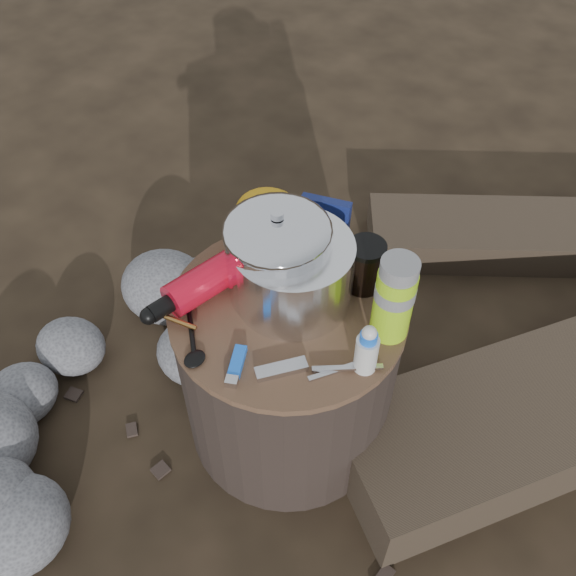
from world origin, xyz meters
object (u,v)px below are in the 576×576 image
Objects in this scene: stump at (288,369)px; travel_mug at (365,266)px; thermos at (394,299)px; camping_pot at (278,256)px; fuel_bottle at (216,275)px.

travel_mug is at bearing 56.24° from stump.
thermos is (0.19, 0.06, 0.30)m from stump.
camping_pot is 1.09× the size of thermos.
travel_mug is (0.09, 0.13, 0.27)m from stump.
thermos is (0.33, 0.10, 0.06)m from fuel_bottle.
camping_pot is 1.83× the size of travel_mug.
travel_mug reaches higher than fuel_bottle.
travel_mug is at bearing 49.35° from fuel_bottle.
fuel_bottle is 0.35m from thermos.
thermos is (0.23, 0.04, -0.01)m from camping_pot.
travel_mug is (-0.10, 0.07, -0.04)m from thermos.
camping_pot is (-0.04, 0.02, 0.31)m from stump.
fuel_bottle is at bearing -162.89° from thermos.
travel_mug is (0.13, 0.11, -0.04)m from camping_pot.
fuel_bottle is at bearing -164.32° from stump.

